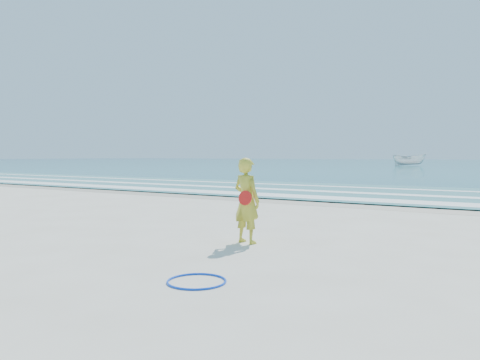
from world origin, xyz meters
The scene contains 9 objects.
ground centered at (0.00, 0.00, 0.00)m, with size 400.00×400.00×0.00m, color silver.
wet_sand centered at (0.00, 9.00, 0.00)m, with size 400.00×2.40×0.00m, color #B2A893.
shallow centered at (0.00, 14.00, 0.04)m, with size 400.00×10.00×0.01m, color #59B7AD.
foam_near centered at (0.00, 10.30, 0.05)m, with size 400.00×1.40×0.01m, color white.
foam_mid centered at (0.00, 13.20, 0.05)m, with size 400.00×0.90×0.01m, color white.
foam_far centered at (0.00, 16.50, 0.05)m, with size 400.00×0.60×0.01m, color white.
hoop centered at (2.60, -1.47, 0.01)m, with size 0.77×0.77×0.03m, color blue.
boat centered at (-10.69, 70.72, 1.00)m, with size 1.87×4.98×1.92m, color silver.
woman centered at (1.73, 1.18, 0.80)m, with size 0.64×0.49×1.59m.
Camera 1 is at (6.25, -6.19, 1.63)m, focal length 35.00 mm.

